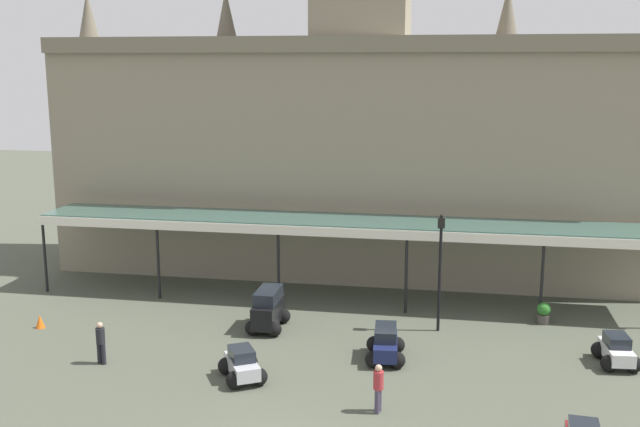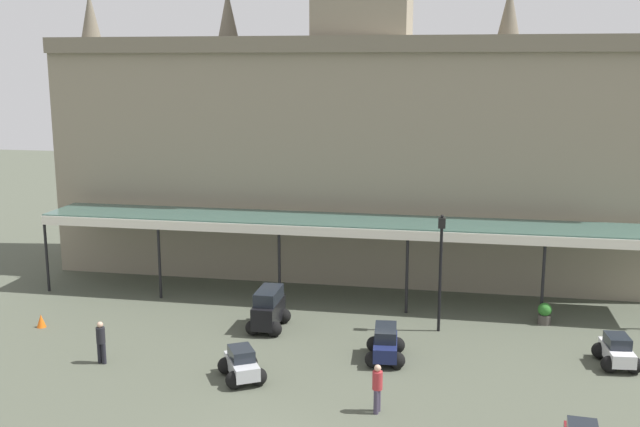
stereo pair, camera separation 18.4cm
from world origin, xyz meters
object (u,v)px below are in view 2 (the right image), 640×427
object	(u,v)px
pedestrian_crossing_forecourt	(377,387)
victorian_lamppost	(441,260)
planter_near_kerb	(545,313)
car_navy_estate	(385,346)
car_white_sedan	(617,353)
traffic_cone	(41,321)
car_black_van	(269,311)
pedestrian_near_entrance	(101,341)
car_silver_sedan	(242,366)

from	to	relation	value
pedestrian_crossing_forecourt	victorian_lamppost	bearing A→B (deg)	77.70
planter_near_kerb	car_navy_estate	bearing A→B (deg)	-140.72
car_white_sedan	traffic_cone	xyz separation A→B (m)	(-23.84, -0.24, -0.21)
car_black_van	planter_near_kerb	world-z (taller)	car_black_van
car_navy_estate	pedestrian_crossing_forecourt	bearing A→B (deg)	-87.70
car_navy_estate	car_black_van	distance (m)	5.88
pedestrian_crossing_forecourt	victorian_lamppost	xyz separation A→B (m)	(1.76, 8.06, 2.26)
traffic_cone	car_black_van	bearing A→B (deg)	9.71
car_white_sedan	victorian_lamppost	xyz separation A→B (m)	(-6.78, 2.51, 2.66)
car_navy_estate	victorian_lamppost	distance (m)	4.82
car_white_sedan	pedestrian_near_entrance	bearing A→B (deg)	-169.99
car_black_van	planter_near_kerb	distance (m)	12.16
planter_near_kerb	pedestrian_near_entrance	bearing A→B (deg)	-155.86
pedestrian_near_entrance	pedestrian_crossing_forecourt	bearing A→B (deg)	-11.09
pedestrian_crossing_forecourt	pedestrian_near_entrance	distance (m)	11.05
car_silver_sedan	pedestrian_near_entrance	xyz separation A→B (m)	(-5.71, 0.43, 0.41)
car_white_sedan	planter_near_kerb	size ratio (longest dim) A/B	2.21
pedestrian_crossing_forecourt	pedestrian_near_entrance	xyz separation A→B (m)	(-10.85, 2.13, 0.00)
pedestrian_crossing_forecourt	planter_near_kerb	distance (m)	11.69
traffic_cone	car_white_sedan	bearing A→B (deg)	0.57
pedestrian_crossing_forecourt	victorian_lamppost	distance (m)	8.55
victorian_lamppost	traffic_cone	distance (m)	17.52
car_black_van	pedestrian_near_entrance	world-z (taller)	car_black_van
pedestrian_near_entrance	planter_near_kerb	distance (m)	18.82
car_black_van	planter_near_kerb	bearing A→B (deg)	13.49
car_silver_sedan	pedestrian_crossing_forecourt	size ratio (longest dim) A/B	1.35
car_silver_sedan	planter_near_kerb	world-z (taller)	car_silver_sedan
car_navy_estate	car_silver_sedan	distance (m)	5.70
car_black_van	traffic_cone	xyz separation A→B (m)	(-9.81, -1.68, -0.52)
pedestrian_crossing_forecourt	traffic_cone	bearing A→B (deg)	160.87
traffic_cone	planter_near_kerb	distance (m)	22.10
car_black_van	pedestrian_crossing_forecourt	xyz separation A→B (m)	(5.50, -6.99, 0.10)
car_black_van	traffic_cone	size ratio (longest dim) A/B	4.13
car_navy_estate	planter_near_kerb	bearing A→B (deg)	39.28
victorian_lamppost	pedestrian_crossing_forecourt	bearing A→B (deg)	-102.30
pedestrian_near_entrance	traffic_cone	bearing A→B (deg)	144.48
car_navy_estate	traffic_cone	size ratio (longest dim) A/B	3.99
car_navy_estate	planter_near_kerb	size ratio (longest dim) A/B	2.41
car_navy_estate	car_white_sedan	distance (m)	8.78
victorian_lamppost	planter_near_kerb	world-z (taller)	victorian_lamppost
car_black_van	traffic_cone	bearing A→B (deg)	-170.29
car_navy_estate	victorian_lamppost	xyz separation A→B (m)	(1.94, 3.56, 2.60)
car_silver_sedan	traffic_cone	distance (m)	10.79
car_silver_sedan	pedestrian_near_entrance	world-z (taller)	pedestrian_near_entrance
car_white_sedan	car_black_van	bearing A→B (deg)	174.14
pedestrian_near_entrance	car_navy_estate	bearing A→B (deg)	12.55
car_navy_estate	car_silver_sedan	xyz separation A→B (m)	(-4.96, -2.80, -0.06)
car_white_sedan	victorian_lamppost	distance (m)	7.70
car_navy_estate	car_silver_sedan	size ratio (longest dim) A/B	1.03
pedestrian_crossing_forecourt	planter_near_kerb	bearing A→B (deg)	57.22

